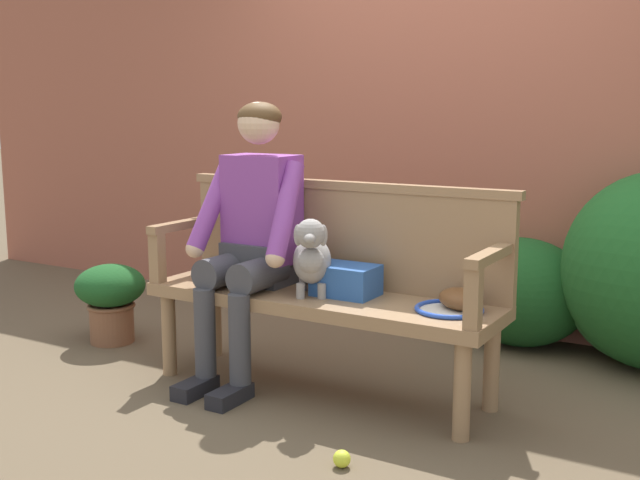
# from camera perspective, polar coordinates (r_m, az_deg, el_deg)

# --- Properties ---
(ground_plane) EXTENTS (40.00, 40.00, 0.00)m
(ground_plane) POSITION_cam_1_polar(r_m,az_deg,el_deg) (3.71, -0.00, -10.99)
(ground_plane) COLOR brown
(brick_garden_fence) EXTENTS (8.00, 0.30, 2.62)m
(brick_garden_fence) POSITION_cam_1_polar(r_m,az_deg,el_deg) (4.84, 9.36, 9.56)
(brick_garden_fence) COLOR #9E5642
(brick_garden_fence) RESTS_ON ground
(hedge_bush_far_right) EXTENTS (0.76, 0.60, 0.61)m
(hedge_bush_far_right) POSITION_cam_1_polar(r_m,az_deg,el_deg) (4.45, 14.45, -3.70)
(hedge_bush_far_right) COLOR #194C1E
(hedge_bush_far_right) RESTS_ON ground
(garden_bench) EXTENTS (1.68, 0.48, 0.47)m
(garden_bench) POSITION_cam_1_polar(r_m,az_deg,el_deg) (3.59, -0.00, -4.93)
(garden_bench) COLOR #93704C
(garden_bench) RESTS_ON ground
(bench_backrest) EXTENTS (1.72, 0.06, 0.50)m
(bench_backrest) POSITION_cam_1_polar(r_m,az_deg,el_deg) (3.70, 1.67, 0.53)
(bench_backrest) COLOR #93704C
(bench_backrest) RESTS_ON garden_bench
(bench_armrest_left_end) EXTENTS (0.06, 0.48, 0.28)m
(bench_armrest_left_end) POSITION_cam_1_polar(r_m,az_deg,el_deg) (3.93, -10.75, 0.11)
(bench_armrest_left_end) COLOR #93704C
(bench_armrest_left_end) RESTS_ON garden_bench
(bench_armrest_right_end) EXTENTS (0.06, 0.48, 0.28)m
(bench_armrest_right_end) POSITION_cam_1_polar(r_m,az_deg,el_deg) (3.12, 11.92, -2.39)
(bench_armrest_right_end) COLOR #93704C
(bench_armrest_right_end) RESTS_ON garden_bench
(person_seated) EXTENTS (0.56, 0.64, 1.34)m
(person_seated) POSITION_cam_1_polar(r_m,az_deg,el_deg) (3.71, -4.97, 0.77)
(person_seated) COLOR black
(person_seated) RESTS_ON ground
(dog_on_bench) EXTENTS (0.28, 0.36, 0.37)m
(dog_on_bench) POSITION_cam_1_polar(r_m,az_deg,el_deg) (3.49, -0.61, -1.21)
(dog_on_bench) COLOR gray
(dog_on_bench) RESTS_ON garden_bench
(tennis_racket) EXTENTS (0.37, 0.58, 0.03)m
(tennis_racket) POSITION_cam_1_polar(r_m,az_deg,el_deg) (3.33, 9.75, -4.93)
(tennis_racket) COLOR blue
(tennis_racket) RESTS_ON garden_bench
(baseball_glove) EXTENTS (0.28, 0.27, 0.09)m
(baseball_glove) POSITION_cam_1_polar(r_m,az_deg,el_deg) (3.34, 10.29, -4.28)
(baseball_glove) COLOR brown
(baseball_glove) RESTS_ON garden_bench
(sports_bag) EXTENTS (0.28, 0.20, 0.14)m
(sports_bag) POSITION_cam_1_polar(r_m,az_deg,el_deg) (3.53, 1.92, -2.96)
(sports_bag) COLOR #2856A3
(sports_bag) RESTS_ON garden_bench
(tennis_ball) EXTENTS (0.07, 0.07, 0.07)m
(tennis_ball) POSITION_cam_1_polar(r_m,az_deg,el_deg) (2.98, 1.61, -15.74)
(tennis_ball) COLOR #CCDB33
(tennis_ball) RESTS_ON ground
(potted_plant) EXTENTS (0.39, 0.39, 0.45)m
(potted_plant) POSITION_cam_1_polar(r_m,az_deg,el_deg) (4.53, -15.10, -3.97)
(potted_plant) COLOR brown
(potted_plant) RESTS_ON ground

